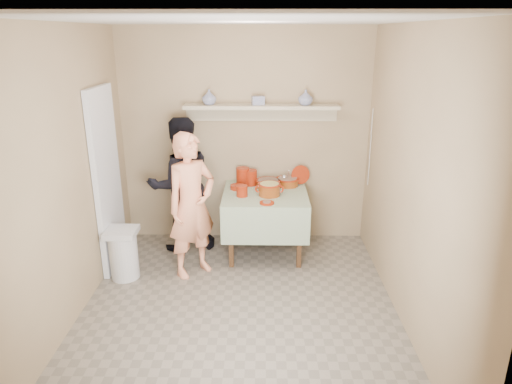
{
  "coord_description": "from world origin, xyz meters",
  "views": [
    {
      "loc": [
        0.22,
        -3.71,
        2.51
      ],
      "look_at": [
        0.15,
        0.75,
        0.95
      ],
      "focal_mm": 32.0,
      "sensor_mm": 36.0,
      "label": 1
    }
  ],
  "objects_px": {
    "person_cook": "(192,206)",
    "serving_table": "(265,202)",
    "cazuela_rice": "(269,188)",
    "trash_bin": "(124,253)",
    "person_helper": "(181,185)"
  },
  "relations": [
    {
      "from": "serving_table",
      "to": "cazuela_rice",
      "type": "bearing_deg",
      "value": -66.55
    },
    {
      "from": "person_cook",
      "to": "serving_table",
      "type": "xyz_separation_m",
      "value": [
        0.78,
        0.51,
        -0.14
      ]
    },
    {
      "from": "serving_table",
      "to": "trash_bin",
      "type": "distance_m",
      "value": 1.68
    },
    {
      "from": "person_helper",
      "to": "cazuela_rice",
      "type": "relative_size",
      "value": 4.9
    },
    {
      "from": "serving_table",
      "to": "trash_bin",
      "type": "bearing_deg",
      "value": -157.35
    },
    {
      "from": "person_helper",
      "to": "cazuela_rice",
      "type": "bearing_deg",
      "value": 146.38
    },
    {
      "from": "person_cook",
      "to": "serving_table",
      "type": "relative_size",
      "value": 1.62
    },
    {
      "from": "cazuela_rice",
      "to": "serving_table",
      "type": "bearing_deg",
      "value": 113.45
    },
    {
      "from": "person_cook",
      "to": "trash_bin",
      "type": "height_order",
      "value": "person_cook"
    },
    {
      "from": "person_helper",
      "to": "cazuela_rice",
      "type": "distance_m",
      "value": 1.06
    },
    {
      "from": "person_helper",
      "to": "trash_bin",
      "type": "height_order",
      "value": "person_helper"
    },
    {
      "from": "person_cook",
      "to": "trash_bin",
      "type": "relative_size",
      "value": 2.8
    },
    {
      "from": "cazuela_rice",
      "to": "trash_bin",
      "type": "bearing_deg",
      "value": -161.31
    },
    {
      "from": "cazuela_rice",
      "to": "trash_bin",
      "type": "height_order",
      "value": "cazuela_rice"
    },
    {
      "from": "person_cook",
      "to": "serving_table",
      "type": "height_order",
      "value": "person_cook"
    }
  ]
}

